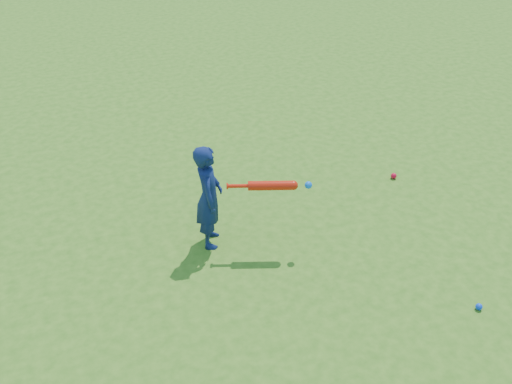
% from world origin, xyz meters
% --- Properties ---
extents(ground, '(80.00, 80.00, 0.00)m').
position_xyz_m(ground, '(0.00, 0.00, 0.00)').
color(ground, '#366718').
rests_on(ground, ground).
extents(child, '(0.41, 0.51, 1.21)m').
position_xyz_m(child, '(-0.40, 0.50, 0.61)').
color(child, '#101D4F').
rests_on(child, ground).
extents(ground_ball_red, '(0.08, 0.08, 0.08)m').
position_xyz_m(ground_ball_red, '(2.20, 0.90, 0.04)').
color(ground_ball_red, red).
rests_on(ground_ball_red, ground).
extents(ground_ball_blue, '(0.07, 0.07, 0.07)m').
position_xyz_m(ground_ball_blue, '(1.71, -1.42, 0.03)').
color(ground_ball_blue, blue).
rests_on(ground_ball_blue, ground).
extents(bat_swing, '(0.85, 0.35, 0.10)m').
position_xyz_m(bat_swing, '(0.23, 0.21, 0.77)').
color(bat_swing, red).
rests_on(bat_swing, ground).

